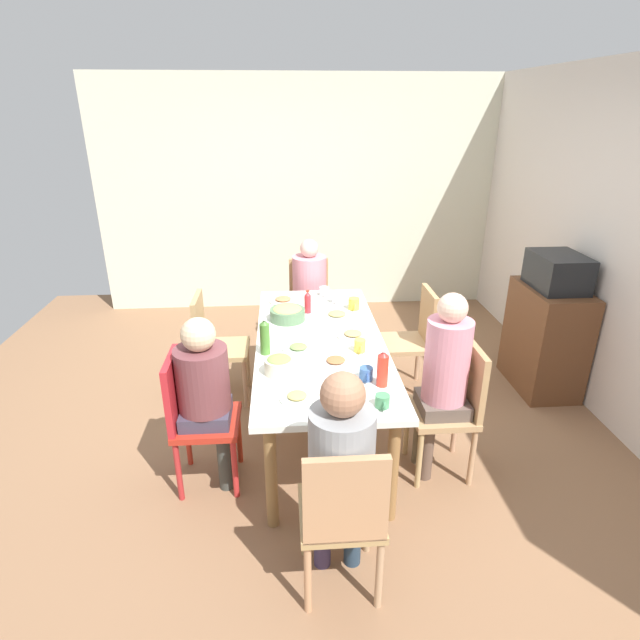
{
  "coord_description": "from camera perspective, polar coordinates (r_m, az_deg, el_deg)",
  "views": [
    {
      "loc": [
        3.23,
        -0.24,
        2.26
      ],
      "look_at": [
        0.0,
        0.0,
        0.89
      ],
      "focal_mm": 28.56,
      "sensor_mm": 36.0,
      "label": 1
    }
  ],
  "objects": [
    {
      "name": "cup_5",
      "position": [
        2.82,
        7.01,
        -9.02
      ],
      "size": [
        0.12,
        0.08,
        0.07
      ],
      "color": "#4A8F5E",
      "rests_on": "dining_table"
    },
    {
      "name": "cup_4",
      "position": [
        4.4,
        0.49,
        3.22
      ],
      "size": [
        0.12,
        0.08,
        0.08
      ],
      "color": "white",
      "rests_on": "dining_table"
    },
    {
      "name": "person_4",
      "position": [
        4.83,
        -1.17,
        3.83
      ],
      "size": [
        0.32,
        0.32,
        1.13
      ],
      "color": "#2E3D46",
      "rests_on": "ground_plane"
    },
    {
      "name": "chair_3",
      "position": [
        4.27,
        10.57,
        -1.7
      ],
      "size": [
        0.4,
        0.4,
        0.9
      ],
      "color": "tan",
      "rests_on": "ground_plane"
    },
    {
      "name": "ground_plane",
      "position": [
        3.95,
        0.0,
        -12.01
      ],
      "size": [
        6.32,
        6.32,
        0.0
      ],
      "primitive_type": "plane",
      "color": "#876144"
    },
    {
      "name": "chair_2",
      "position": [
        3.4,
        14.84,
        -8.93
      ],
      "size": [
        0.4,
        0.4,
        0.9
      ],
      "color": "tan",
      "rests_on": "ground_plane"
    },
    {
      "name": "cup_0",
      "position": [
        4.23,
        1.78,
        2.51
      ],
      "size": [
        0.11,
        0.07,
        0.09
      ],
      "color": "white",
      "rests_on": "dining_table"
    },
    {
      "name": "bowl_0",
      "position": [
        3.9,
        -3.67,
        0.75
      ],
      "size": [
        0.27,
        0.27,
        0.11
      ],
      "color": "#557854",
      "rests_on": "dining_table"
    },
    {
      "name": "chair_4",
      "position": [
        4.97,
        -1.21,
        2.27
      ],
      "size": [
        0.4,
        0.4,
        0.9
      ],
      "color": "tan",
      "rests_on": "ground_plane"
    },
    {
      "name": "person_1",
      "position": [
        2.46,
        2.38,
        -15.75
      ],
      "size": [
        0.31,
        0.31,
        1.2
      ],
      "color": "#372D4D",
      "rests_on": "ground_plane"
    },
    {
      "name": "person_2",
      "position": [
        3.26,
        13.71,
        -5.68
      ],
      "size": [
        0.3,
        0.3,
        1.25
      ],
      "color": "brown",
      "rests_on": "ground_plane"
    },
    {
      "name": "chair_0",
      "position": [
        4.18,
        -11.89,
        -2.39
      ],
      "size": [
        0.4,
        0.4,
        0.9
      ],
      "color": "tan",
      "rests_on": "ground_plane"
    },
    {
      "name": "person_5",
      "position": [
        3.17,
        -12.72,
        -7.31
      ],
      "size": [
        0.32,
        0.32,
        1.14
      ],
      "color": "#3B403F",
      "rests_on": "ground_plane"
    },
    {
      "name": "plate_4",
      "position": [
        3.63,
        3.72,
        -1.67
      ],
      "size": [
        0.23,
        0.23,
        0.04
      ],
      "color": "silver",
      "rests_on": "dining_table"
    },
    {
      "name": "plate_2",
      "position": [
        3.43,
        -2.44,
        -3.19
      ],
      "size": [
        0.21,
        0.21,
        0.04
      ],
      "color": "silver",
      "rests_on": "dining_table"
    },
    {
      "name": "cup_2",
      "position": [
        4.11,
        3.82,
        1.84
      ],
      "size": [
        0.13,
        0.09,
        0.1
      ],
      "color": "#E3D148",
      "rests_on": "dining_table"
    },
    {
      "name": "wall_left",
      "position": [
        6.01,
        -1.96,
        13.66
      ],
      "size": [
        0.12,
        4.61,
        2.6
      ],
      "primitive_type": "cube",
      "color": "beige",
      "rests_on": "ground_plane"
    },
    {
      "name": "chair_5",
      "position": [
        3.28,
        -14.03,
        -10.1
      ],
      "size": [
        0.4,
        0.4,
        0.9
      ],
      "color": "#B0291B",
      "rests_on": "ground_plane"
    },
    {
      "name": "bottle_1",
      "position": [
        2.99,
        7.03,
        -5.43
      ],
      "size": [
        0.07,
        0.07,
        0.23
      ],
      "color": "red",
      "rests_on": "dining_table"
    },
    {
      "name": "cup_3",
      "position": [
        3.4,
        4.49,
        -2.89
      ],
      "size": [
        0.11,
        0.08,
        0.09
      ],
      "color": "#E7CC4B",
      "rests_on": "dining_table"
    },
    {
      "name": "plate_0",
      "position": [
        3.96,
        1.92,
        0.56
      ],
      "size": [
        0.25,
        0.25,
        0.04
      ],
      "color": "silver",
      "rests_on": "dining_table"
    },
    {
      "name": "bowl_1",
      "position": [
        3.13,
        -4.59,
        -5.03
      ],
      "size": [
        0.18,
        0.18,
        0.12
      ],
      "color": "beige",
      "rests_on": "dining_table"
    },
    {
      "name": "dining_table",
      "position": [
        3.61,
        0.0,
        -3.34
      ],
      "size": [
        2.07,
        0.89,
        0.74
      ],
      "color": "white",
      "rests_on": "ground_plane"
    },
    {
      "name": "chair_1",
      "position": [
        2.53,
        2.54,
        -20.79
      ],
      "size": [
        0.4,
        0.4,
        0.9
      ],
      "color": "tan",
      "rests_on": "ground_plane"
    },
    {
      "name": "plate_1",
      "position": [
        2.88,
        -2.58,
        -8.65
      ],
      "size": [
        0.2,
        0.2,
        0.04
      ],
      "color": "white",
      "rests_on": "dining_table"
    },
    {
      "name": "bottle_2",
      "position": [
        3.35,
        -6.2,
        -1.91
      ],
      "size": [
        0.07,
        0.07,
        0.25
      ],
      "color": "#477E2E",
      "rests_on": "dining_table"
    },
    {
      "name": "cup_1",
      "position": [
        3.07,
        5.19,
        -6.03
      ],
      "size": [
        0.12,
        0.08,
        0.08
      ],
      "color": "#3B609C",
      "rests_on": "dining_table"
    },
    {
      "name": "plate_3",
      "position": [
        3.25,
        1.78,
        -4.69
      ],
      "size": [
        0.22,
        0.22,
        0.04
      ],
      "color": "white",
      "rests_on": "dining_table"
    },
    {
      "name": "microwave",
      "position": [
        4.5,
        25.09,
        4.94
      ],
      "size": [
        0.48,
        0.36,
        0.28
      ],
      "primitive_type": "cube",
      "color": "black",
      "rests_on": "side_cabinet"
    },
    {
      "name": "plate_5",
      "position": [
        4.28,
        -4.15,
        2.23
      ],
      "size": [
        0.24,
        0.24,
        0.04
      ],
      "color": "beige",
      "rests_on": "dining_table"
    },
    {
      "name": "side_cabinet",
      "position": [
        4.69,
        23.91,
        -1.91
      ],
      "size": [
        0.7,
        0.44,
        0.9
      ],
      "primitive_type": "cube",
      "color": "brown",
      "rests_on": "ground_plane"
    },
    {
      "name": "bottle_0",
      "position": [
        4.02,
        -1.39,
        2.0
      ],
      "size": [
        0.05,
        0.05,
        0.19
      ],
      "color": "red",
      "rests_on": "dining_table"
    }
  ]
}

